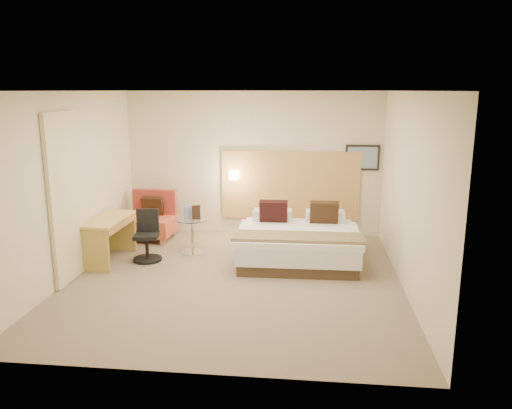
# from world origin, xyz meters

# --- Properties ---
(floor) EXTENTS (4.80, 5.00, 0.02)m
(floor) POSITION_xyz_m (0.00, 0.00, -0.01)
(floor) COLOR #7F6C55
(floor) RESTS_ON ground
(ceiling) EXTENTS (4.80, 5.00, 0.02)m
(ceiling) POSITION_xyz_m (0.00, 0.00, 2.71)
(ceiling) COLOR white
(ceiling) RESTS_ON floor
(wall_back) EXTENTS (4.80, 0.02, 2.70)m
(wall_back) POSITION_xyz_m (0.00, 2.51, 1.35)
(wall_back) COLOR beige
(wall_back) RESTS_ON floor
(wall_front) EXTENTS (4.80, 0.02, 2.70)m
(wall_front) POSITION_xyz_m (0.00, -2.51, 1.35)
(wall_front) COLOR beige
(wall_front) RESTS_ON floor
(wall_left) EXTENTS (0.02, 5.00, 2.70)m
(wall_left) POSITION_xyz_m (-2.41, 0.00, 1.35)
(wall_left) COLOR beige
(wall_left) RESTS_ON floor
(wall_right) EXTENTS (0.02, 5.00, 2.70)m
(wall_right) POSITION_xyz_m (2.41, 0.00, 1.35)
(wall_right) COLOR beige
(wall_right) RESTS_ON floor
(headboard_panel) EXTENTS (2.60, 0.04, 1.30)m
(headboard_panel) POSITION_xyz_m (0.70, 2.47, 0.95)
(headboard_panel) COLOR #BD8949
(headboard_panel) RESTS_ON wall_back
(art_frame) EXTENTS (0.62, 0.03, 0.47)m
(art_frame) POSITION_xyz_m (2.02, 2.48, 1.50)
(art_frame) COLOR black
(art_frame) RESTS_ON wall_back
(art_canvas) EXTENTS (0.54, 0.01, 0.39)m
(art_canvas) POSITION_xyz_m (2.02, 2.46, 1.50)
(art_canvas) COLOR gray
(art_canvas) RESTS_ON wall_back
(lamp_arm) EXTENTS (0.02, 0.12, 0.02)m
(lamp_arm) POSITION_xyz_m (-0.35, 2.42, 1.15)
(lamp_arm) COLOR silver
(lamp_arm) RESTS_ON wall_back
(lamp_shade) EXTENTS (0.15, 0.15, 0.15)m
(lamp_shade) POSITION_xyz_m (-0.35, 2.36, 1.15)
(lamp_shade) COLOR #F4E3BE
(lamp_shade) RESTS_ON wall_back
(curtain) EXTENTS (0.06, 0.90, 2.42)m
(curtain) POSITION_xyz_m (-2.36, -0.25, 1.22)
(curtain) COLOR beige
(curtain) RESTS_ON wall_left
(bottle_a) EXTENTS (0.08, 0.08, 0.21)m
(bottle_a) POSITION_xyz_m (-0.99, 1.14, 0.70)
(bottle_a) COLOR #798EBB
(bottle_a) RESTS_ON side_table
(bottle_b) EXTENTS (0.08, 0.08, 0.21)m
(bottle_b) POSITION_xyz_m (-0.93, 1.23, 0.70)
(bottle_b) COLOR #859FCE
(bottle_b) RESTS_ON side_table
(menu_folder) EXTENTS (0.15, 0.08, 0.24)m
(menu_folder) POSITION_xyz_m (-0.82, 1.16, 0.71)
(menu_folder) COLOR #311F14
(menu_folder) RESTS_ON side_table
(bed) EXTENTS (1.96, 1.89, 0.94)m
(bed) POSITION_xyz_m (0.90, 1.03, 0.30)
(bed) COLOR #3E2E1F
(bed) RESTS_ON floor
(lounge_chair) EXTENTS (0.86, 0.76, 0.88)m
(lounge_chair) POSITION_xyz_m (-1.85, 1.91, 0.35)
(lounge_chair) COLOR #A7914F
(lounge_chair) RESTS_ON floor
(side_table) EXTENTS (0.64, 0.64, 0.60)m
(side_table) POSITION_xyz_m (-0.89, 1.15, 0.33)
(side_table) COLOR white
(side_table) RESTS_ON floor
(desk) EXTENTS (0.56, 1.17, 0.72)m
(desk) POSITION_xyz_m (-2.11, 0.60, 0.57)
(desk) COLOR tan
(desk) RESTS_ON floor
(desk_chair) EXTENTS (0.52, 0.52, 0.82)m
(desk_chair) POSITION_xyz_m (-1.54, 0.72, 0.34)
(desk_chair) COLOR black
(desk_chair) RESTS_ON floor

